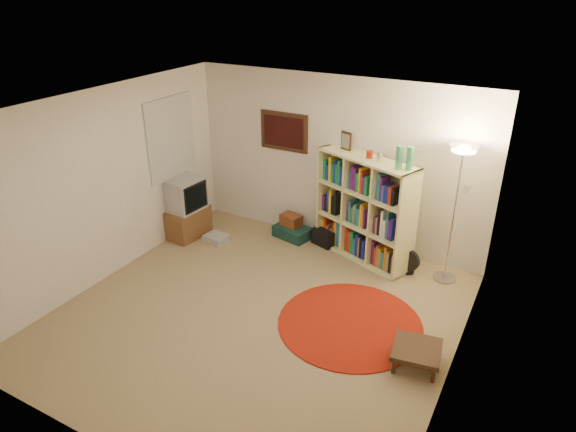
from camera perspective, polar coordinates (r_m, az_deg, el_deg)
name	(u,v)px	position (r m, az deg, el deg)	size (l,w,h in m)	color
room	(252,219)	(5.72, -3.99, -0.31)	(4.54, 4.54, 2.54)	tan
bookshelf	(364,210)	(7.28, 8.40, 0.70)	(1.56, 0.94, 1.80)	#FEFFAA
floor_lamp	(461,170)	(6.62, 18.64, 4.82)	(0.44, 0.44, 1.87)	#B8B9BD
floor_fan	(409,262)	(7.20, 13.26, -4.94)	(0.32, 0.19, 0.35)	black
tv_stand	(186,209)	(8.04, -11.26, 0.82)	(0.52, 0.69, 0.96)	brown
dvd_box	(216,238)	(7.94, -7.96, -2.47)	(0.37, 0.32, 0.11)	#B8B8BD
suitcase	(293,232)	(7.98, 0.51, -1.79)	(0.61, 0.47, 0.18)	#12342E
wicker_basket	(291,220)	(7.96, 0.36, -0.45)	(0.35, 0.28, 0.18)	brown
duffel_bag	(326,236)	(7.80, 4.27, -2.25)	(0.43, 0.39, 0.25)	black
paper_towel	(340,235)	(7.83, 5.84, -2.13)	(0.14, 0.14, 0.27)	white
red_rug	(350,323)	(6.20, 6.89, -11.76)	(1.70, 1.70, 0.02)	#97180B
side_table	(417,350)	(5.66, 14.12, -14.29)	(0.56, 0.56, 0.23)	#331D12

